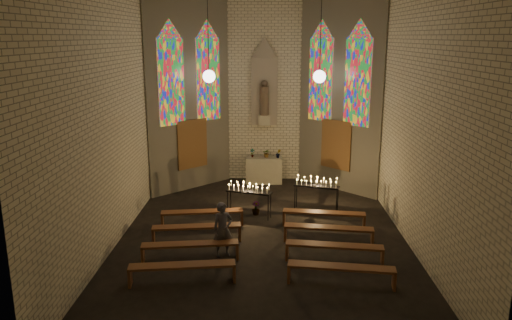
{
  "coord_description": "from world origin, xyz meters",
  "views": [
    {
      "loc": [
        0.11,
        -13.22,
        5.55
      ],
      "look_at": [
        -0.21,
        0.9,
        2.04
      ],
      "focal_mm": 35.0,
      "sensor_mm": 36.0,
      "label": 1
    }
  ],
  "objects_px": {
    "votive_stand_right": "(317,184)",
    "visitor": "(223,229)",
    "altar": "(264,170)",
    "aisle_flower_pot": "(256,208)",
    "votive_stand_left": "(249,189)"
  },
  "relations": [
    {
      "from": "aisle_flower_pot",
      "to": "votive_stand_left",
      "type": "distance_m",
      "value": 0.74
    },
    {
      "from": "votive_stand_right",
      "to": "visitor",
      "type": "relative_size",
      "value": 1.04
    },
    {
      "from": "visitor",
      "to": "votive_stand_left",
      "type": "bearing_deg",
      "value": 57.66
    },
    {
      "from": "votive_stand_left",
      "to": "altar",
      "type": "bearing_deg",
      "value": 100.81
    },
    {
      "from": "aisle_flower_pot",
      "to": "visitor",
      "type": "relative_size",
      "value": 0.3
    },
    {
      "from": "votive_stand_right",
      "to": "visitor",
      "type": "distance_m",
      "value": 4.43
    },
    {
      "from": "votive_stand_right",
      "to": "visitor",
      "type": "height_order",
      "value": "visitor"
    },
    {
      "from": "aisle_flower_pot",
      "to": "votive_stand_left",
      "type": "xyz_separation_m",
      "value": [
        -0.21,
        -0.18,
        0.69
      ]
    },
    {
      "from": "visitor",
      "to": "altar",
      "type": "bearing_deg",
      "value": 60.24
    },
    {
      "from": "aisle_flower_pot",
      "to": "visitor",
      "type": "xyz_separation_m",
      "value": [
        -0.78,
        -3.05,
        0.5
      ]
    },
    {
      "from": "votive_stand_left",
      "to": "votive_stand_right",
      "type": "height_order",
      "value": "votive_stand_right"
    },
    {
      "from": "aisle_flower_pot",
      "to": "visitor",
      "type": "bearing_deg",
      "value": -104.33
    },
    {
      "from": "altar",
      "to": "votive_stand_left",
      "type": "relative_size",
      "value": 0.95
    },
    {
      "from": "aisle_flower_pot",
      "to": "visitor",
      "type": "height_order",
      "value": "visitor"
    },
    {
      "from": "aisle_flower_pot",
      "to": "votive_stand_left",
      "type": "height_order",
      "value": "votive_stand_left"
    }
  ]
}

